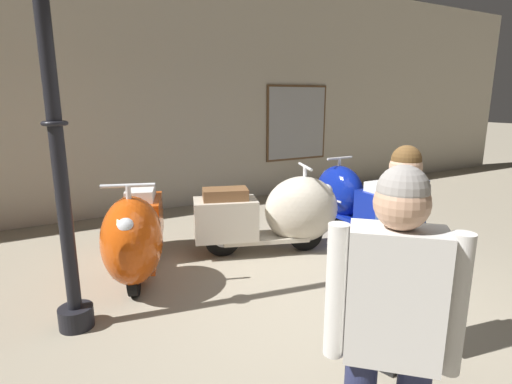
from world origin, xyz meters
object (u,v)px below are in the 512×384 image
(scooter_1, at_px, (279,213))
(visitor_1, at_px, (399,243))
(scooter_2, at_px, (352,198))
(visitor_0, at_px, (391,329))
(lamppost, at_px, (51,90))
(scooter_0, at_px, (136,234))

(scooter_1, relative_size, visitor_1, 1.17)
(scooter_2, bearing_deg, visitor_0, 139.84)
(lamppost, height_order, visitor_1, lamppost)
(scooter_2, bearing_deg, lamppost, 103.22)
(scooter_0, height_order, visitor_0, visitor_0)
(lamppost, bearing_deg, scooter_2, 12.52)
(scooter_1, xyz_separation_m, visitor_1, (-0.47, -2.23, 0.42))
(scooter_0, distance_m, visitor_1, 2.65)
(scooter_0, bearing_deg, lamppost, -25.66)
(scooter_0, relative_size, scooter_2, 1.11)
(scooter_2, relative_size, lamppost, 0.52)
(scooter_0, height_order, lamppost, lamppost)
(scooter_1, distance_m, visitor_0, 3.30)
(lamppost, distance_m, visitor_0, 2.77)
(scooter_2, bearing_deg, visitor_1, 143.39)
(scooter_1, distance_m, scooter_2, 1.43)
(scooter_0, bearing_deg, scooter_1, 107.32)
(scooter_0, xyz_separation_m, scooter_2, (3.13, 0.17, -0.04))
(scooter_0, xyz_separation_m, visitor_1, (1.24, -2.30, 0.41))
(scooter_0, bearing_deg, scooter_2, 112.78)
(scooter_2, xyz_separation_m, visitor_1, (-1.88, -2.47, 0.45))
(scooter_2, bearing_deg, scooter_1, 100.38)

